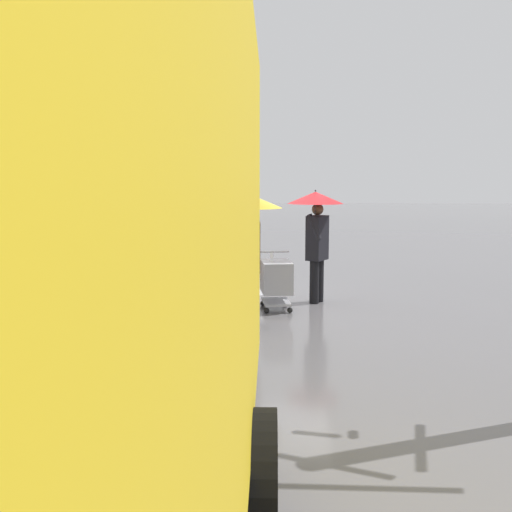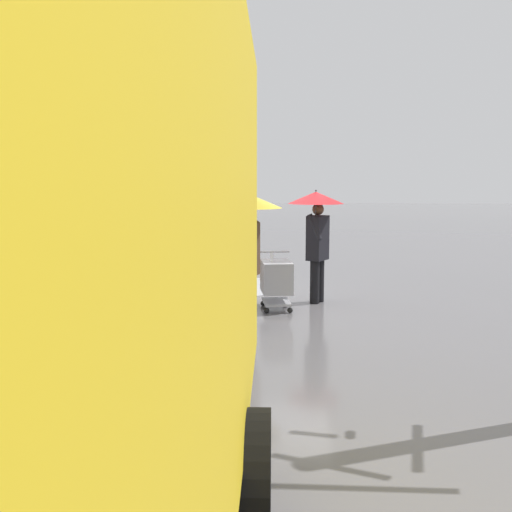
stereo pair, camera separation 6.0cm
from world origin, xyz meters
The scene contains 7 objects.
ground_plane centered at (0.00, 0.00, 0.00)m, with size 90.00×90.00×0.00m, color slate.
slush_patch_under_van centered at (0.99, -1.72, 0.00)m, with size 2.64×2.64×0.01m, color #ADAFB5.
cargo_van_parked_right centered at (3.84, -1.59, 1.18)m, with size 2.42×5.44×2.60m.
shopping_cart_vendor centered at (-0.23, 0.51, 0.57)m, with size 0.67×0.89×1.04m.
hand_dolly_boxes centered at (0.49, 0.14, 0.82)m, with size 0.53×0.71×1.44m.
pedestrian_pink_side centered at (0.17, 1.67, 1.58)m, with size 1.04×1.04×2.15m.
pedestrian_black_side centered at (-0.96, -0.10, 1.58)m, with size 1.04×1.04×2.15m.
Camera 1 is at (-0.52, 11.07, 2.37)m, focal length 41.79 mm.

